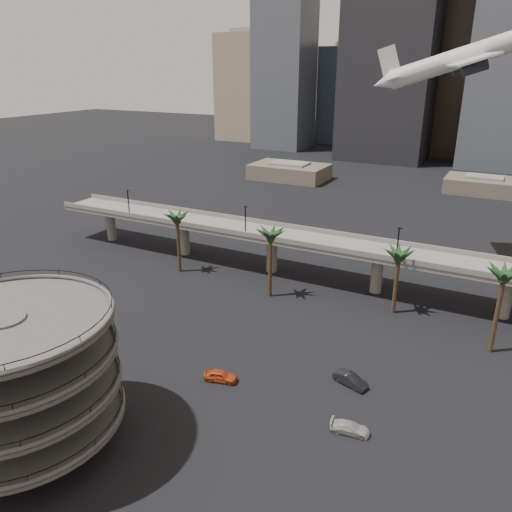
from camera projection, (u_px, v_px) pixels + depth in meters
The scene contains 10 objects.
ground at pixel (142, 461), 54.40m from camera, with size 700.00×700.00×0.00m, color black.
parking_ramp at pixel (14, 371), 53.22m from camera, with size 22.20×22.20×17.35m.
overpass at pixel (323, 246), 97.27m from camera, with size 130.00×9.30×14.70m.
palm_trees at pixel (372, 249), 84.36m from camera, with size 76.40×18.40×14.00m.
low_buildings at pixel (433, 184), 168.09m from camera, with size 135.00×27.50×6.80m.
skyline at pixel (496, 50), 210.85m from camera, with size 269.00×86.00×126.50m.
airborne_jet at pixel (469, 56), 89.51m from camera, with size 33.62×30.69×14.09m.
car_a at pixel (221, 376), 67.99m from camera, with size 1.84×4.58×1.56m, color #C7481C.
car_b at pixel (350, 380), 67.13m from camera, with size 1.70×4.88×1.61m, color black.
car_c at pixel (350, 428), 58.40m from camera, with size 1.87×4.61×1.34m, color #B2B2AE.
Camera 1 is at (30.95, -32.10, 40.37)m, focal length 35.00 mm.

